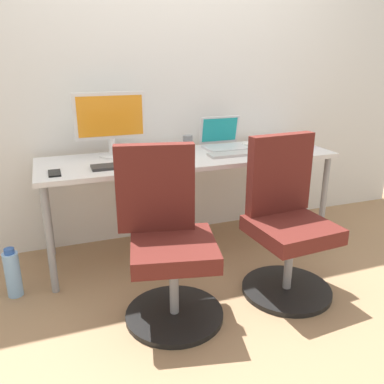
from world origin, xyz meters
The scene contains 17 objects.
ground_plane centered at (0.00, 0.00, 0.00)m, with size 5.28×5.28×0.00m, color #9E7A56.
back_wall centered at (0.00, 0.39, 1.30)m, with size 4.40×0.04×2.60m, color white.
desk centered at (0.00, 0.00, 0.66)m, with size 2.04×0.61×0.72m.
office_chair_left centered at (-0.37, -0.68, 0.42)m, with size 0.54×0.54×0.94m.
office_chair_right centered at (0.36, -0.68, 0.42)m, with size 0.54×0.54×0.94m.
water_bottle_on_floor centered at (-1.20, -0.21, 0.15)m, with size 0.09×0.09×0.31m.
desktop_monitor centered at (-0.50, 0.16, 0.96)m, with size 0.48×0.18×0.43m.
open_laptop centered at (0.33, 0.16, 0.77)m, with size 0.31×0.26×0.23m.
keyboard_by_monitor centered at (-0.51, -0.13, 0.72)m, with size 0.34×0.12×0.02m, color #2D2D2D.
keyboard_by_laptop centered at (0.28, -0.10, 0.72)m, with size 0.34×0.12×0.02m, color #B7B7B7.
mouse_by_monitor centered at (0.78, -0.24, 0.73)m, with size 0.06×0.10×0.03m, color #515156.
mouse_by_laptop centered at (0.56, -0.21, 0.73)m, with size 0.06×0.10×0.03m, color silver.
coffee_mug centered at (0.94, -0.03, 0.76)m, with size 0.08×0.08×0.09m, color purple.
pen_cup centered at (0.05, 0.18, 0.77)m, with size 0.07×0.07×0.10m, color slate.
phone_near_laptop centered at (-0.16, 0.02, 0.72)m, with size 0.07×0.14×0.01m, color black.
phone_near_monitor centered at (-0.90, -0.15, 0.72)m, with size 0.07×0.14×0.01m, color black.
paper_pile centered at (0.61, 0.07, 0.72)m, with size 0.21×0.30×0.01m, color white.
Camera 1 is at (-0.92, -2.54, 1.37)m, focal length 37.49 mm.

